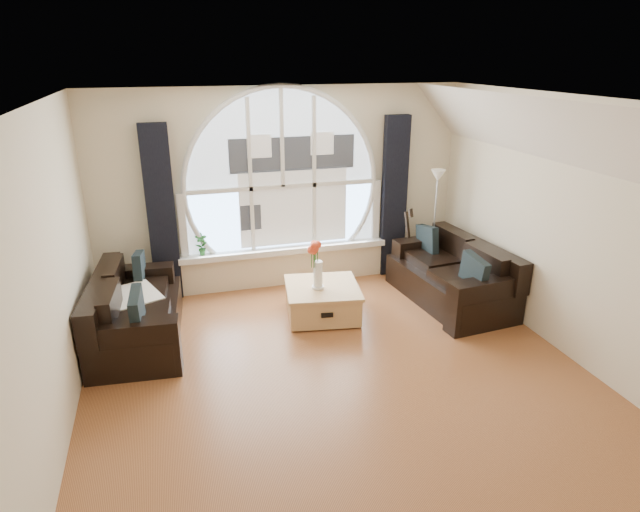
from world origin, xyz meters
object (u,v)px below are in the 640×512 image
(coffee_chest, at_px, (322,299))
(guitar, at_px, (406,242))
(sofa_left, at_px, (136,308))
(sofa_right, at_px, (451,273))
(vase_flowers, at_px, (318,258))
(floor_lamp, at_px, (434,226))
(potted_plant, at_px, (201,244))

(coffee_chest, relative_size, guitar, 0.84)
(sofa_left, xyz_separation_m, sofa_right, (3.90, -0.04, 0.00))
(vase_flowers, distance_m, floor_lamp, 2.04)
(sofa_right, bearing_deg, guitar, 97.90)
(vase_flowers, height_order, guitar, vase_flowers)
(floor_lamp, bearing_deg, vase_flowers, -159.14)
(potted_plant, bearing_deg, vase_flowers, -41.45)
(coffee_chest, distance_m, floor_lamp, 2.05)
(coffee_chest, xyz_separation_m, floor_lamp, (1.84, 0.69, 0.58))
(vase_flowers, bearing_deg, sofa_right, -0.72)
(floor_lamp, distance_m, guitar, 0.47)
(floor_lamp, relative_size, guitar, 1.51)
(coffee_chest, distance_m, vase_flowers, 0.57)
(coffee_chest, bearing_deg, vase_flowers, -140.32)
(sofa_right, distance_m, vase_flowers, 1.83)
(vase_flowers, relative_size, guitar, 0.66)
(sofa_left, relative_size, potted_plant, 5.76)
(coffee_chest, bearing_deg, sofa_left, -170.57)
(sofa_right, xyz_separation_m, guitar, (-0.22, 0.93, 0.13))
(sofa_left, xyz_separation_m, guitar, (3.68, 0.88, 0.13))
(sofa_right, bearing_deg, sofa_left, 173.85)
(sofa_right, relative_size, vase_flowers, 2.59)
(sofa_left, height_order, guitar, guitar)
(sofa_right, relative_size, potted_plant, 5.92)
(sofa_left, distance_m, coffee_chest, 2.19)
(coffee_chest, relative_size, potted_plant, 2.89)
(vase_flowers, distance_m, potted_plant, 1.72)
(guitar, bearing_deg, vase_flowers, -171.96)
(sofa_left, distance_m, sofa_right, 3.90)
(potted_plant, bearing_deg, sofa_left, -126.63)
(vase_flowers, relative_size, potted_plant, 2.28)
(sofa_left, bearing_deg, vase_flowers, 4.24)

